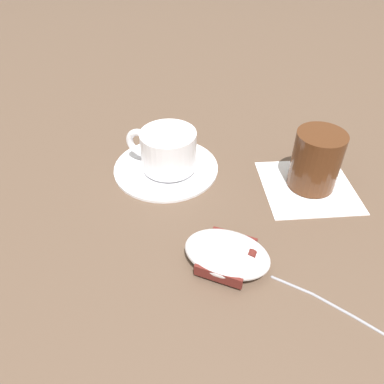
{
  "coord_description": "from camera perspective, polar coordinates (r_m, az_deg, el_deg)",
  "views": [
    {
      "loc": [
        0.03,
        -0.35,
        0.33
      ],
      "look_at": [
        -0.03,
        0.0,
        0.03
      ],
      "focal_mm": 35.0,
      "sensor_mm": 36.0,
      "label": 1
    }
  ],
  "objects": [
    {
      "name": "coffee_cup",
      "position": [
        0.53,
        -3.8,
        6.49
      ],
      "size": [
        0.11,
        0.08,
        0.06
      ],
      "color": "white",
      "rests_on": "saucer"
    },
    {
      "name": "drinking_glass",
      "position": [
        0.53,
        18.39,
        4.62
      ],
      "size": [
        0.06,
        0.06,
        0.08
      ],
      "primitive_type": "cylinder",
      "color": "#4C2814",
      "rests_on": "napkin_under_glass"
    },
    {
      "name": "computer_mouse",
      "position": [
        0.42,
        5.36,
        -9.36
      ],
      "size": [
        0.11,
        0.08,
        0.03
      ],
      "color": "silver",
      "rests_on": "ground"
    },
    {
      "name": "saucer",
      "position": [
        0.55,
        -3.97,
        3.87
      ],
      "size": [
        0.15,
        0.15,
        0.01
      ],
      "primitive_type": "cylinder",
      "color": "white",
      "rests_on": "ground"
    },
    {
      "name": "ground_plane",
      "position": [
        0.48,
        3.97,
        -3.31
      ],
      "size": [
        3.0,
        3.0,
        0.0
      ],
      "primitive_type": "plane",
      "color": "brown"
    },
    {
      "name": "napkin_under_glass",
      "position": [
        0.55,
        17.21,
        0.81
      ],
      "size": [
        0.15,
        0.15,
        0.0
      ],
      "primitive_type": "cube",
      "rotation": [
        0.0,
        0.0,
        0.25
      ],
      "color": "white",
      "rests_on": "ground"
    }
  ]
}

